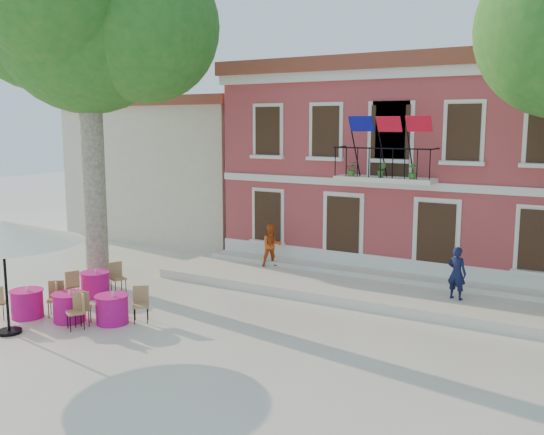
{
  "coord_description": "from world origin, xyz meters",
  "views": [
    {
      "loc": [
        8.7,
        -12.84,
        5.26
      ],
      "look_at": [
        -0.96,
        3.5,
        2.31
      ],
      "focal_mm": 40.0,
      "sensor_mm": 36.0,
      "label": 1
    }
  ],
  "objects_px": {
    "cafe_table_2": "(27,302)",
    "cafe_table_3": "(95,283)",
    "patio_umbrella": "(2,232)",
    "pedestrian_orange": "(272,245)",
    "cafe_table_0": "(69,306)",
    "plane_tree_west": "(87,22)",
    "cafe_table_1": "(112,308)",
    "pedestrian_navy": "(457,273)"
  },
  "relations": [
    {
      "from": "cafe_table_3",
      "to": "pedestrian_navy",
      "type": "bearing_deg",
      "value": 23.8
    },
    {
      "from": "cafe_table_1",
      "to": "cafe_table_3",
      "type": "xyz_separation_m",
      "value": [
        -2.3,
        1.57,
        0.0
      ]
    },
    {
      "from": "cafe_table_0",
      "to": "cafe_table_3",
      "type": "relative_size",
      "value": 0.97
    },
    {
      "from": "plane_tree_west",
      "to": "pedestrian_orange",
      "type": "bearing_deg",
      "value": 45.63
    },
    {
      "from": "plane_tree_west",
      "to": "patio_umbrella",
      "type": "xyz_separation_m",
      "value": [
        1.44,
        -4.38,
        -5.72
      ]
    },
    {
      "from": "patio_umbrella",
      "to": "pedestrian_navy",
      "type": "height_order",
      "value": "patio_umbrella"
    },
    {
      "from": "pedestrian_navy",
      "to": "cafe_table_1",
      "type": "xyz_separation_m",
      "value": [
        -7.54,
        -5.91,
        -0.64
      ]
    },
    {
      "from": "patio_umbrella",
      "to": "cafe_table_3",
      "type": "distance_m",
      "value": 4.14
    },
    {
      "from": "pedestrian_orange",
      "to": "cafe_table_0",
      "type": "relative_size",
      "value": 0.79
    },
    {
      "from": "pedestrian_orange",
      "to": "cafe_table_1",
      "type": "relative_size",
      "value": 0.86
    },
    {
      "from": "pedestrian_orange",
      "to": "cafe_table_2",
      "type": "relative_size",
      "value": 0.86
    },
    {
      "from": "pedestrian_orange",
      "to": "cafe_table_2",
      "type": "xyz_separation_m",
      "value": [
        -3.35,
        -7.49,
        -0.63
      ]
    },
    {
      "from": "patio_umbrella",
      "to": "pedestrian_orange",
      "type": "height_order",
      "value": "patio_umbrella"
    },
    {
      "from": "patio_umbrella",
      "to": "pedestrian_orange",
      "type": "bearing_deg",
      "value": 72.72
    },
    {
      "from": "pedestrian_navy",
      "to": "pedestrian_orange",
      "type": "distance_m",
      "value": 6.61
    },
    {
      "from": "patio_umbrella",
      "to": "pedestrian_orange",
      "type": "xyz_separation_m",
      "value": [
        2.67,
        8.57,
        -1.56
      ]
    },
    {
      "from": "cafe_table_1",
      "to": "cafe_table_3",
      "type": "relative_size",
      "value": 0.9
    },
    {
      "from": "cafe_table_1",
      "to": "cafe_table_3",
      "type": "height_order",
      "value": "same"
    },
    {
      "from": "cafe_table_0",
      "to": "cafe_table_2",
      "type": "xyz_separation_m",
      "value": [
        -1.26,
        -0.36,
        0.0
      ]
    },
    {
      "from": "plane_tree_west",
      "to": "cafe_table_0",
      "type": "relative_size",
      "value": 6.02
    },
    {
      "from": "pedestrian_orange",
      "to": "cafe_table_3",
      "type": "height_order",
      "value": "pedestrian_orange"
    },
    {
      "from": "cafe_table_0",
      "to": "cafe_table_3",
      "type": "distance_m",
      "value": 2.34
    },
    {
      "from": "plane_tree_west",
      "to": "pedestrian_orange",
      "type": "distance_m",
      "value": 9.35
    },
    {
      "from": "pedestrian_orange",
      "to": "cafe_table_0",
      "type": "height_order",
      "value": "pedestrian_orange"
    },
    {
      "from": "cafe_table_2",
      "to": "cafe_table_3",
      "type": "bearing_deg",
      "value": 88.1
    },
    {
      "from": "pedestrian_navy",
      "to": "cafe_table_0",
      "type": "xyz_separation_m",
      "value": [
        -8.66,
        -6.37,
        -0.64
      ]
    },
    {
      "from": "pedestrian_orange",
      "to": "cafe_table_1",
      "type": "height_order",
      "value": "pedestrian_orange"
    },
    {
      "from": "cafe_table_3",
      "to": "pedestrian_orange",
      "type": "bearing_deg",
      "value": 57.38
    },
    {
      "from": "plane_tree_west",
      "to": "patio_umbrella",
      "type": "relative_size",
      "value": 2.9
    },
    {
      "from": "cafe_table_0",
      "to": "cafe_table_1",
      "type": "height_order",
      "value": "same"
    },
    {
      "from": "cafe_table_0",
      "to": "cafe_table_2",
      "type": "height_order",
      "value": "same"
    },
    {
      "from": "cafe_table_2",
      "to": "plane_tree_west",
      "type": "bearing_deg",
      "value": 102.91
    },
    {
      "from": "pedestrian_orange",
      "to": "cafe_table_1",
      "type": "xyz_separation_m",
      "value": [
        -0.97,
        -6.68,
        -0.63
      ]
    },
    {
      "from": "cafe_table_2",
      "to": "cafe_table_3",
      "type": "distance_m",
      "value": 2.38
    },
    {
      "from": "cafe_table_3",
      "to": "cafe_table_1",
      "type": "bearing_deg",
      "value": -34.32
    },
    {
      "from": "plane_tree_west",
      "to": "cafe_table_2",
      "type": "xyz_separation_m",
      "value": [
        0.76,
        -3.29,
        -7.91
      ]
    },
    {
      "from": "cafe_table_3",
      "to": "patio_umbrella",
      "type": "bearing_deg",
      "value": -80.13
    },
    {
      "from": "patio_umbrella",
      "to": "cafe_table_1",
      "type": "relative_size",
      "value": 2.24
    },
    {
      "from": "pedestrian_navy",
      "to": "cafe_table_2",
      "type": "height_order",
      "value": "pedestrian_navy"
    },
    {
      "from": "pedestrian_navy",
      "to": "cafe_table_2",
      "type": "distance_m",
      "value": 12.0
    },
    {
      "from": "cafe_table_0",
      "to": "patio_umbrella",
      "type": "bearing_deg",
      "value": -111.82
    },
    {
      "from": "pedestrian_orange",
      "to": "cafe_table_0",
      "type": "distance_m",
      "value": 7.46
    }
  ]
}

